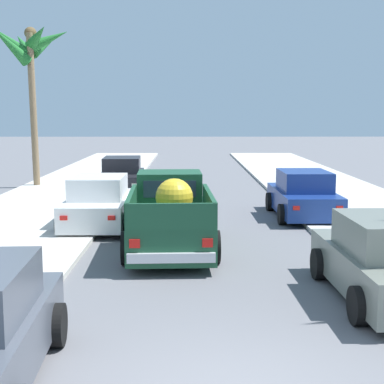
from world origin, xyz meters
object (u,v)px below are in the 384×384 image
car_left_far (303,196)px  palm_tree_right_fore (30,52)px  car_right_near (122,176)px  car_right_mid (99,203)px  pickup_truck (170,216)px

car_left_far → palm_tree_right_fore: 14.36m
car_right_near → palm_tree_right_fore: size_ratio=0.59×
car_right_mid → palm_tree_right_fore: (-4.39, 9.31, 5.40)m
car_right_near → car_left_far: same height
car_left_far → palm_tree_right_fore: palm_tree_right_fore is taller
car_right_near → palm_tree_right_fore: palm_tree_right_fore is taller
pickup_truck → palm_tree_right_fore: palm_tree_right_fore is taller
pickup_truck → palm_tree_right_fore: bearing=118.6°
palm_tree_right_fore → car_right_mid: bearing=-64.7°
pickup_truck → car_right_mid: bearing=128.5°
pickup_truck → car_left_far: bearing=46.0°
car_right_near → car_right_mid: (0.17, -7.52, 0.00)m
car_right_near → car_right_mid: bearing=-88.7°
car_left_far → car_right_near: bearing=138.1°
car_right_near → pickup_truck: bearing=-77.0°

